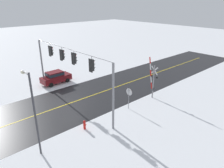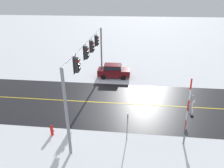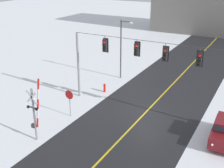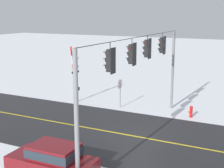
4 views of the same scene
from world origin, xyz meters
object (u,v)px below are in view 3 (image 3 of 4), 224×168
(railroad_crossing, at_px, (34,111))
(fire_hydrant, at_px, (105,88))
(stop_sign, at_px, (69,97))
(streetlamp_near, at_px, (123,44))

(railroad_crossing, relative_size, fire_hydrant, 5.52)
(railroad_crossing, bearing_deg, stop_sign, 91.42)
(railroad_crossing, bearing_deg, streetlamp_near, 91.57)
(stop_sign, relative_size, railroad_crossing, 0.48)
(stop_sign, bearing_deg, fire_hydrant, 90.37)
(railroad_crossing, height_order, fire_hydrant, railroad_crossing)
(railroad_crossing, xyz_separation_m, streetlamp_near, (-0.39, 14.28, 1.61))
(railroad_crossing, xyz_separation_m, fire_hydrant, (-0.14, 9.91, -1.84))
(railroad_crossing, relative_size, streetlamp_near, 0.75)
(stop_sign, relative_size, fire_hydrant, 2.67)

